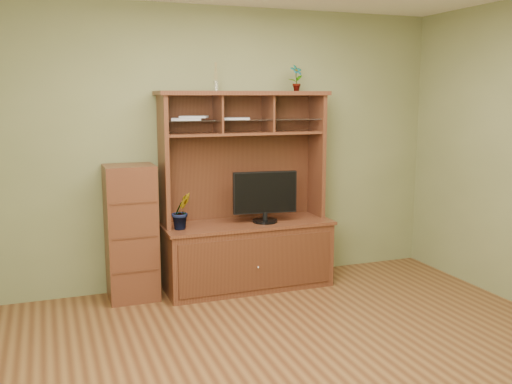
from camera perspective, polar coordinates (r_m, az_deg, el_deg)
room at (r=3.79m, az=5.98°, el=1.90°), size 4.54×4.04×2.74m
media_hutch at (r=5.56m, az=-0.94°, el=-4.27°), size 1.66×0.61×1.90m
monitor at (r=5.46m, az=0.92°, el=-0.36°), size 0.62×0.24×0.49m
orchid_plant at (r=5.24m, az=-7.46°, el=-1.90°), size 0.22×0.20×0.34m
top_plant at (r=5.68m, az=4.05°, el=11.32°), size 0.15×0.12×0.26m
reed_diffuser at (r=5.39m, az=-4.04°, el=11.15°), size 0.05×0.05×0.26m
magazines at (r=5.36m, az=-5.10°, el=7.36°), size 0.79×0.27×0.04m
side_cabinet at (r=5.33m, az=-12.37°, el=-4.00°), size 0.44×0.41×1.24m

